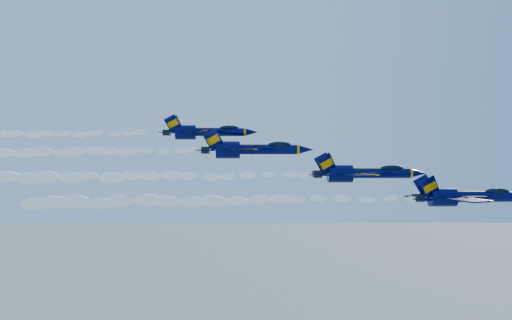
{
  "coord_description": "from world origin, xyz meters",
  "views": [
    {
      "loc": [
        -7.15,
        -72.74,
        154.38
      ],
      "look_at": [
        -5.12,
        0.2,
        152.32
      ],
      "focal_mm": 35.0,
      "sensor_mm": 36.0,
      "label": 1
    }
  ],
  "objects_px": {
    "jet_third": "(250,149)",
    "jet_fourth": "(205,132)",
    "jet_second": "(362,173)",
    "jet_lead": "(466,196)"
  },
  "relations": [
    {
      "from": "jet_lead",
      "to": "jet_fourth",
      "type": "bearing_deg",
      "value": 144.1
    },
    {
      "from": "jet_third",
      "to": "jet_fourth",
      "type": "relative_size",
      "value": 1.1
    },
    {
      "from": "jet_second",
      "to": "jet_third",
      "type": "distance_m",
      "value": 19.15
    },
    {
      "from": "jet_third",
      "to": "jet_fourth",
      "type": "height_order",
      "value": "jet_fourth"
    },
    {
      "from": "jet_second",
      "to": "jet_fourth",
      "type": "bearing_deg",
      "value": 141.92
    },
    {
      "from": "jet_lead",
      "to": "jet_third",
      "type": "bearing_deg",
      "value": 145.46
    },
    {
      "from": "jet_third",
      "to": "jet_fourth",
      "type": "bearing_deg",
      "value": 139.77
    },
    {
      "from": "jet_second",
      "to": "jet_fourth",
      "type": "distance_m",
      "value": 29.58
    },
    {
      "from": "jet_lead",
      "to": "jet_fourth",
      "type": "xyz_separation_m",
      "value": [
        -34.02,
        24.63,
        8.65
      ]
    },
    {
      "from": "jet_second",
      "to": "jet_fourth",
      "type": "xyz_separation_m",
      "value": [
        -22.78,
        17.85,
        6.1
      ]
    }
  ]
}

